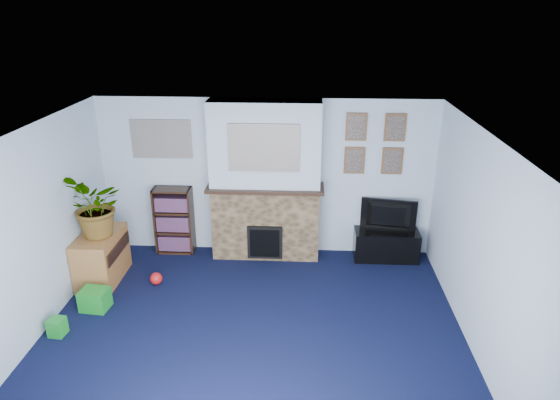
# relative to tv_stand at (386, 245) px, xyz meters

# --- Properties ---
(floor) EXTENTS (5.00, 4.50, 0.01)m
(floor) POSITION_rel_tv_stand_xyz_m (-1.83, -2.03, -0.23)
(floor) COLOR black
(floor) RESTS_ON ground
(ceiling) EXTENTS (5.00, 4.50, 0.01)m
(ceiling) POSITION_rel_tv_stand_xyz_m (-1.83, -2.03, 2.17)
(ceiling) COLOR white
(ceiling) RESTS_ON wall_back
(wall_back) EXTENTS (5.00, 0.04, 2.40)m
(wall_back) POSITION_rel_tv_stand_xyz_m (-1.83, 0.22, 0.97)
(wall_back) COLOR silver
(wall_back) RESTS_ON ground
(wall_front) EXTENTS (5.00, 0.04, 2.40)m
(wall_front) POSITION_rel_tv_stand_xyz_m (-1.83, -4.28, 0.97)
(wall_front) COLOR silver
(wall_front) RESTS_ON ground
(wall_left) EXTENTS (0.04, 4.50, 2.40)m
(wall_left) POSITION_rel_tv_stand_xyz_m (-4.33, -2.03, 0.97)
(wall_left) COLOR silver
(wall_left) RESTS_ON ground
(wall_right) EXTENTS (0.04, 4.50, 2.40)m
(wall_right) POSITION_rel_tv_stand_xyz_m (0.67, -2.03, 0.97)
(wall_right) COLOR silver
(wall_right) RESTS_ON ground
(chimney_breast) EXTENTS (1.72, 0.50, 2.40)m
(chimney_breast) POSITION_rel_tv_stand_xyz_m (-1.83, 0.02, 0.96)
(chimney_breast) COLOR brown
(chimney_breast) RESTS_ON ground
(collage_main) EXTENTS (1.00, 0.03, 0.68)m
(collage_main) POSITION_rel_tv_stand_xyz_m (-1.83, -0.19, 1.55)
(collage_main) COLOR gray
(collage_main) RESTS_ON chimney_breast
(collage_left) EXTENTS (0.90, 0.03, 0.58)m
(collage_left) POSITION_rel_tv_stand_xyz_m (-3.38, 0.21, 1.55)
(collage_left) COLOR gray
(collage_left) RESTS_ON wall_back
(portrait_tl) EXTENTS (0.30, 0.03, 0.40)m
(portrait_tl) POSITION_rel_tv_stand_xyz_m (-0.53, 0.20, 1.77)
(portrait_tl) COLOR brown
(portrait_tl) RESTS_ON wall_back
(portrait_tr) EXTENTS (0.30, 0.03, 0.40)m
(portrait_tr) POSITION_rel_tv_stand_xyz_m (0.02, 0.20, 1.77)
(portrait_tr) COLOR brown
(portrait_tr) RESTS_ON wall_back
(portrait_bl) EXTENTS (0.30, 0.03, 0.40)m
(portrait_bl) POSITION_rel_tv_stand_xyz_m (-0.53, 0.20, 1.27)
(portrait_bl) COLOR brown
(portrait_bl) RESTS_ON wall_back
(portrait_br) EXTENTS (0.30, 0.03, 0.40)m
(portrait_br) POSITION_rel_tv_stand_xyz_m (0.02, 0.20, 1.27)
(portrait_br) COLOR brown
(portrait_br) RESTS_ON wall_back
(tv_stand) EXTENTS (0.96, 0.41, 0.46)m
(tv_stand) POSITION_rel_tv_stand_xyz_m (0.00, 0.00, 0.00)
(tv_stand) COLOR black
(tv_stand) RESTS_ON ground
(television) EXTENTS (0.83, 0.25, 0.48)m
(television) POSITION_rel_tv_stand_xyz_m (0.00, 0.02, 0.47)
(television) COLOR black
(television) RESTS_ON tv_stand
(bookshelf) EXTENTS (0.58, 0.28, 1.05)m
(bookshelf) POSITION_rel_tv_stand_xyz_m (-3.26, 0.08, 0.28)
(bookshelf) COLOR black
(bookshelf) RESTS_ON ground
(sideboard) EXTENTS (0.50, 0.89, 0.70)m
(sideboard) POSITION_rel_tv_stand_xyz_m (-4.07, -0.83, 0.12)
(sideboard) COLOR #A16833
(sideboard) RESTS_ON ground
(potted_plant) EXTENTS (0.95, 1.00, 0.88)m
(potted_plant) POSITION_rel_tv_stand_xyz_m (-4.02, -0.88, 0.91)
(potted_plant) COLOR #26661E
(potted_plant) RESTS_ON sideboard
(mantel_clock) EXTENTS (0.09, 0.05, 0.12)m
(mantel_clock) POSITION_rel_tv_stand_xyz_m (-1.86, -0.03, 1.00)
(mantel_clock) COLOR gold
(mantel_clock) RESTS_ON chimney_breast
(mantel_candle) EXTENTS (0.05, 0.05, 0.16)m
(mantel_candle) POSITION_rel_tv_stand_xyz_m (-1.49, -0.03, 1.01)
(mantel_candle) COLOR #B2BFC6
(mantel_candle) RESTS_ON chimney_breast
(mantel_teddy) EXTENTS (0.12, 0.12, 0.12)m
(mantel_teddy) POSITION_rel_tv_stand_xyz_m (-2.46, -0.03, 0.99)
(mantel_teddy) COLOR gray
(mantel_teddy) RESTS_ON chimney_breast
(mantel_can) EXTENTS (0.07, 0.07, 0.13)m
(mantel_can) POSITION_rel_tv_stand_xyz_m (-1.10, -0.03, 0.99)
(mantel_can) COLOR #198C26
(mantel_can) RESTS_ON chimney_breast
(green_crate) EXTENTS (0.37, 0.31, 0.27)m
(green_crate) POSITION_rel_tv_stand_xyz_m (-3.90, -1.56, -0.09)
(green_crate) COLOR #198C26
(green_crate) RESTS_ON ground
(toy_ball) EXTENTS (0.17, 0.17, 0.17)m
(toy_ball) POSITION_rel_tv_stand_xyz_m (-3.29, -0.93, -0.14)
(toy_ball) COLOR red
(toy_ball) RESTS_ON ground
(toy_block) EXTENTS (0.20, 0.20, 0.22)m
(toy_block) POSITION_rel_tv_stand_xyz_m (-4.13, -2.11, -0.12)
(toy_block) COLOR #198C26
(toy_block) RESTS_ON ground
(toy_tube) EXTENTS (0.28, 0.12, 0.16)m
(toy_tube) POSITION_rel_tv_stand_xyz_m (-4.13, -0.83, -0.16)
(toy_tube) COLOR yellow
(toy_tube) RESTS_ON ground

